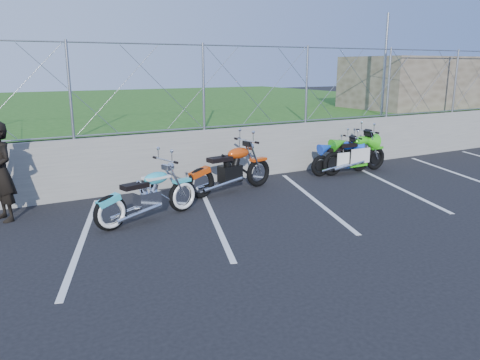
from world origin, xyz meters
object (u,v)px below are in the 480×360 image
naked_orange (232,171)px  sportbike_blue (342,158)px  sportbike_green (356,155)px  person_standing (1,172)px  cruiser_turquoise (149,197)px

naked_orange → sportbike_blue: (3.40, 0.22, -0.07)m
sportbike_green → person_standing: 8.44m
naked_orange → cruiser_turquoise: bearing=-165.3°
cruiser_turquoise → naked_orange: bearing=8.5°
naked_orange → sportbike_green: 3.82m
naked_orange → sportbike_green: bearing=-7.4°
cruiser_turquoise → sportbike_blue: size_ratio=1.15×
cruiser_turquoise → naked_orange: size_ratio=0.94×
cruiser_turquoise → sportbike_blue: cruiser_turquoise is taller
sportbike_blue → person_standing: (-8.01, 0.05, 0.49)m
naked_orange → sportbike_green: naked_orange is taller
naked_orange → person_standing: 4.63m
naked_orange → person_standing: person_standing is taller
cruiser_turquoise → sportbike_blue: (5.66, 1.24, -0.02)m
cruiser_turquoise → sportbike_blue: 5.80m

